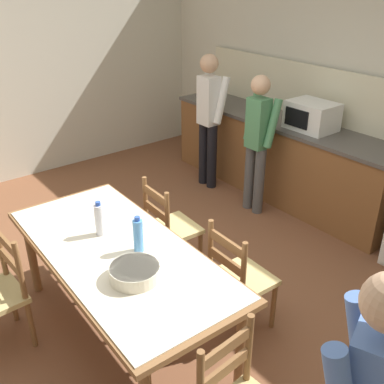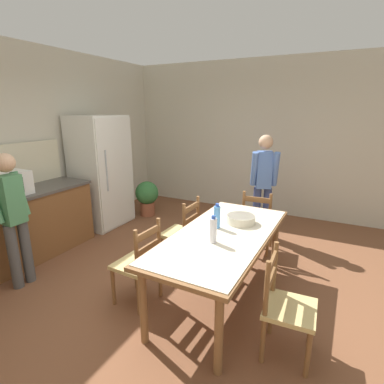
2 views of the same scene
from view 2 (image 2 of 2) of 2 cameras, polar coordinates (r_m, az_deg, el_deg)
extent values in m
plane|color=brown|center=(3.56, -3.10, -18.53)|extent=(8.32, 8.32, 0.00)
cube|color=beige|center=(4.90, -31.75, 6.88)|extent=(6.52, 0.12, 2.90)
cube|color=beige|center=(6.02, 12.52, 10.00)|extent=(0.12, 5.20, 2.90)
cube|color=silver|center=(5.41, -16.97, 3.71)|extent=(0.86, 0.68, 1.89)
cube|color=silver|center=(5.17, -14.13, 3.41)|extent=(0.83, 0.02, 1.82)
cylinder|color=#A5AAB2|center=(4.95, -15.94, 3.88)|extent=(0.02, 0.02, 0.66)
cube|color=white|center=(4.38, -31.97, 1.24)|extent=(0.50, 0.38, 0.30)
cube|color=black|center=(4.20, -31.13, 0.81)|extent=(0.30, 0.01, 0.19)
cylinder|color=brown|center=(2.50, 5.12, -25.38)|extent=(0.07, 0.07, 0.72)
cylinder|color=brown|center=(3.99, 15.53, -9.26)|extent=(0.07, 0.07, 0.72)
cylinder|color=brown|center=(2.78, -9.26, -20.71)|extent=(0.07, 0.07, 0.72)
cylinder|color=brown|center=(4.17, 6.04, -7.63)|extent=(0.07, 0.07, 0.72)
cube|color=brown|center=(3.12, 5.90, -8.23)|extent=(2.03, 0.95, 0.04)
cube|color=beige|center=(3.11, 5.91, -7.83)|extent=(1.95, 0.91, 0.01)
cylinder|color=silver|center=(2.85, 4.05, -7.33)|extent=(0.07, 0.07, 0.24)
cylinder|color=#2D51B2|center=(2.80, 4.10, -4.79)|extent=(0.04, 0.04, 0.03)
cylinder|color=#4C8ED6|center=(3.19, 4.79, -4.79)|extent=(0.07, 0.07, 0.24)
cylinder|color=#2D51B2|center=(3.15, 4.84, -2.49)|extent=(0.04, 0.04, 0.03)
cylinder|color=beige|center=(3.38, 9.28, -5.13)|extent=(0.32, 0.32, 0.09)
cylinder|color=beige|center=(3.37, 9.30, -4.57)|extent=(0.31, 0.31, 0.02)
cylinder|color=brown|center=(3.59, -10.64, -14.58)|extent=(0.04, 0.04, 0.41)
cylinder|color=brown|center=(3.37, -14.77, -17.04)|extent=(0.04, 0.04, 0.41)
cylinder|color=brown|center=(3.41, -6.09, -16.18)|extent=(0.04, 0.04, 0.41)
cylinder|color=brown|center=(3.17, -10.11, -19.00)|extent=(0.04, 0.04, 0.41)
cube|color=tan|center=(3.27, -10.59, -13.30)|extent=(0.44, 0.42, 0.04)
cylinder|color=brown|center=(3.18, -6.33, -8.88)|extent=(0.04, 0.04, 0.46)
cylinder|color=brown|center=(2.93, -10.55, -11.31)|extent=(0.04, 0.04, 0.46)
cube|color=brown|center=(3.00, -8.44, -7.83)|extent=(0.36, 0.04, 0.07)
cube|color=brown|center=(3.06, -8.33, -10.44)|extent=(0.36, 0.04, 0.07)
cylinder|color=brown|center=(2.71, 21.23, -26.90)|extent=(0.04, 0.04, 0.41)
cylinder|color=brown|center=(2.99, 21.71, -22.38)|extent=(0.04, 0.04, 0.41)
cylinder|color=brown|center=(2.73, 13.32, -25.86)|extent=(0.04, 0.04, 0.41)
cylinder|color=brown|center=(3.01, 14.77, -21.50)|extent=(0.04, 0.04, 0.41)
cube|color=tan|center=(2.72, 18.18, -20.41)|extent=(0.44, 0.42, 0.04)
cylinder|color=brown|center=(2.44, 14.04, -17.43)|extent=(0.04, 0.04, 0.46)
cylinder|color=brown|center=(2.75, 15.47, -13.54)|extent=(0.04, 0.04, 0.46)
cube|color=brown|center=(2.53, 15.01, -12.86)|extent=(0.36, 0.04, 0.07)
cube|color=brown|center=(2.61, 14.77, -15.80)|extent=(0.36, 0.04, 0.07)
cylinder|color=brown|center=(4.25, -3.02, -9.35)|extent=(0.04, 0.04, 0.41)
cylinder|color=brown|center=(3.98, -5.79, -11.23)|extent=(0.04, 0.04, 0.41)
cylinder|color=brown|center=(4.10, 1.10, -10.32)|extent=(0.04, 0.04, 0.41)
cylinder|color=brown|center=(3.82, -1.47, -12.39)|extent=(0.04, 0.04, 0.41)
cube|color=tan|center=(3.94, -2.33, -7.85)|extent=(0.43, 0.41, 0.04)
cylinder|color=brown|center=(3.91, 1.13, -4.05)|extent=(0.04, 0.04, 0.46)
cylinder|color=brown|center=(3.62, -1.52, -5.72)|extent=(0.04, 0.04, 0.46)
cube|color=brown|center=(3.72, -0.14, -2.99)|extent=(0.36, 0.04, 0.07)
cube|color=brown|center=(3.77, -0.14, -5.18)|extent=(0.36, 0.04, 0.07)
cylinder|color=brown|center=(4.64, 14.85, -7.69)|extent=(0.04, 0.04, 0.41)
cylinder|color=brown|center=(4.69, 10.46, -7.15)|extent=(0.04, 0.04, 0.41)
cylinder|color=brown|center=(4.33, 14.20, -9.37)|extent=(0.04, 0.04, 0.41)
cylinder|color=brown|center=(4.38, 9.50, -8.76)|extent=(0.04, 0.04, 0.41)
cube|color=tan|center=(4.42, 12.42, -5.54)|extent=(0.43, 0.45, 0.04)
cylinder|color=brown|center=(4.15, 14.63, -3.40)|extent=(0.04, 0.04, 0.46)
cylinder|color=brown|center=(4.21, 9.78, -2.85)|extent=(0.04, 0.04, 0.46)
cube|color=brown|center=(4.14, 12.29, -1.44)|extent=(0.05, 0.36, 0.07)
cube|color=brown|center=(4.18, 12.17, -3.43)|extent=(0.05, 0.36, 0.07)
cylinder|color=#4C4C4C|center=(3.99, -30.80, -10.57)|extent=(0.12, 0.12, 0.77)
cylinder|color=#4C4C4C|center=(4.06, -29.00, -9.86)|extent=(0.12, 0.12, 0.77)
cube|color=#478456|center=(3.81, -31.20, -1.24)|extent=(0.22, 0.18, 0.54)
sphere|color=tan|center=(3.73, -32.07, 4.74)|extent=(0.20, 0.20, 0.20)
cylinder|color=#478456|center=(3.93, -29.91, -0.24)|extent=(0.09, 0.21, 0.52)
cylinder|color=navy|center=(4.93, 13.99, -3.75)|extent=(0.12, 0.12, 0.80)
cylinder|color=navy|center=(4.91, 12.15, -3.71)|extent=(0.12, 0.12, 0.80)
cube|color=#5175BC|center=(4.75, 13.58, 4.13)|extent=(0.25, 0.28, 0.57)
sphere|color=tan|center=(4.68, 13.91, 9.24)|extent=(0.21, 0.21, 0.21)
cylinder|color=#5175BC|center=(4.70, 15.61, 4.20)|extent=(0.24, 0.16, 0.54)
cylinder|color=#5175BC|center=(4.66, 11.77, 4.34)|extent=(0.24, 0.16, 0.54)
cylinder|color=brown|center=(5.87, -8.46, -3.13)|extent=(0.28, 0.28, 0.26)
sphere|color=#337038|center=(5.78, -8.59, -0.15)|extent=(0.44, 0.44, 0.44)
camera|label=1|loc=(5.08, 30.92, 19.50)|focal=42.00mm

